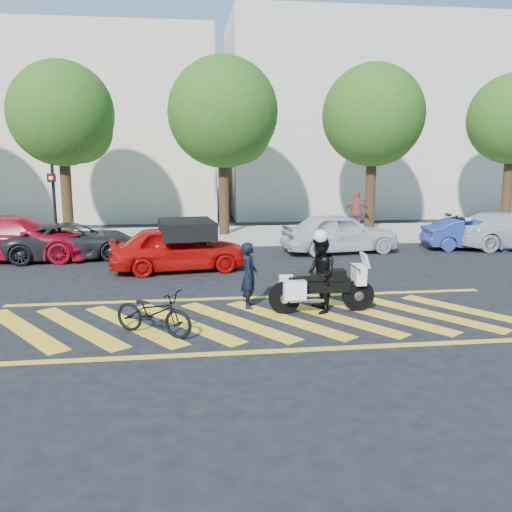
{
  "coord_description": "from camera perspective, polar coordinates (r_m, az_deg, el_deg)",
  "views": [
    {
      "loc": [
        -1.63,
        -11.23,
        3.58
      ],
      "look_at": [
        0.09,
        1.99,
        1.05
      ],
      "focal_mm": 38.0,
      "sensor_mm": 36.0,
      "label": 1
    }
  ],
  "objects": [
    {
      "name": "crosswalk",
      "position": [
        11.89,
        0.64,
        -6.75
      ],
      "size": [
        12.33,
        4.0,
        0.01
      ],
      "color": "yellow",
      "rests_on": "ground"
    },
    {
      "name": "parked_far_right",
      "position": [
        22.86,
        25.34,
        2.44
      ],
      "size": [
        4.76,
        1.97,
        1.38
      ],
      "primitive_type": "imported",
      "rotation": [
        0.0,
        0.0,
        1.56
      ],
      "color": "#AFB2B7",
      "rests_on": "ground"
    },
    {
      "name": "ground",
      "position": [
        11.9,
        0.83,
        -6.77
      ],
      "size": [
        90.0,
        90.0,
        0.0
      ],
      "primitive_type": "plane",
      "color": "black",
      "rests_on": "ground"
    },
    {
      "name": "red_convertible",
      "position": [
        16.86,
        -8.23,
        0.82
      ],
      "size": [
        4.33,
        2.17,
        1.42
      ],
      "primitive_type": "imported",
      "rotation": [
        0.0,
        0.0,
        1.69
      ],
      "color": "#B20A08",
      "rests_on": "ground"
    },
    {
      "name": "officer_bike",
      "position": [
        12.66,
        -0.71,
        -2.04
      ],
      "size": [
        0.47,
        0.63,
        1.56
      ],
      "primitive_type": "imported",
      "rotation": [
        0.0,
        0.0,
        1.38
      ],
      "color": "black",
      "rests_on": "ground"
    },
    {
      "name": "building_left",
      "position": [
        32.88,
        -19.04,
        12.65
      ],
      "size": [
        16.0,
        8.0,
        10.0
      ],
      "primitive_type": "cube",
      "color": "beige",
      "rests_on": "ground"
    },
    {
      "name": "tree_left",
      "position": [
        23.81,
        -19.43,
        13.56
      ],
      "size": [
        4.2,
        4.2,
        7.26
      ],
      "color": "black",
      "rests_on": "ground"
    },
    {
      "name": "sidewalk",
      "position": [
        23.55,
        -3.35,
        2.17
      ],
      "size": [
        60.0,
        5.0,
        0.15
      ],
      "primitive_type": "cube",
      "color": "#9E998E",
      "rests_on": "ground"
    },
    {
      "name": "signal_pole",
      "position": [
        21.59,
        -20.52,
        5.66
      ],
      "size": [
        0.28,
        0.43,
        3.2
      ],
      "color": "black",
      "rests_on": "ground"
    },
    {
      "name": "tree_center",
      "position": [
        23.41,
        -3.18,
        14.44
      ],
      "size": [
        4.6,
        4.6,
        7.56
      ],
      "color": "black",
      "rests_on": "ground"
    },
    {
      "name": "police_motorcycle",
      "position": [
        12.43,
        6.77,
        -3.27
      ],
      "size": [
        2.45,
        0.77,
        1.08
      ],
      "rotation": [
        0.0,
        0.0,
        -0.0
      ],
      "color": "black",
      "rests_on": "ground"
    },
    {
      "name": "officer_moto",
      "position": [
        12.35,
        6.73,
        -1.94
      ],
      "size": [
        0.67,
        0.86,
        1.77
      ],
      "primitive_type": "imported",
      "rotation": [
        0.0,
        0.0,
        -1.58
      ],
      "color": "black",
      "rests_on": "ground"
    },
    {
      "name": "building_right",
      "position": [
        33.99,
        11.16,
        13.79
      ],
      "size": [
        16.0,
        8.0,
        11.0
      ],
      "primitive_type": "cube",
      "color": "beige",
      "rests_on": "ground"
    },
    {
      "name": "parked_left",
      "position": [
        20.07,
        -23.89,
        1.72
      ],
      "size": [
        5.26,
        2.33,
        1.5
      ],
      "primitive_type": "imported",
      "rotation": [
        0.0,
        0.0,
        1.53
      ],
      "color": "#AE0A20",
      "rests_on": "ground"
    },
    {
      "name": "tree_right",
      "position": [
        24.76,
        12.47,
        13.89
      ],
      "size": [
        4.4,
        4.4,
        7.41
      ],
      "color": "black",
      "rests_on": "ground"
    },
    {
      "name": "parked_right",
      "position": [
        22.04,
        21.76,
        2.18
      ],
      "size": [
        3.69,
        1.61,
        1.18
      ],
      "primitive_type": "imported",
      "rotation": [
        0.0,
        0.0,
        1.47
      ],
      "color": "navy",
      "rests_on": "ground"
    },
    {
      "name": "parked_mid_right",
      "position": [
        20.03,
        8.83,
        2.43
      ],
      "size": [
        4.45,
        2.25,
        1.45
      ],
      "primitive_type": "imported",
      "rotation": [
        0.0,
        0.0,
        1.7
      ],
      "color": "silver",
      "rests_on": "ground"
    },
    {
      "name": "bicycle",
      "position": [
        11.04,
        -10.75,
        -5.84
      ],
      "size": [
        1.83,
        1.45,
        0.93
      ],
      "primitive_type": "imported",
      "rotation": [
        0.0,
        0.0,
        1.02
      ],
      "color": "black",
      "rests_on": "ground"
    },
    {
      "name": "parked_mid_left",
      "position": [
        19.64,
        -18.68,
        1.51
      ],
      "size": [
        4.66,
        2.53,
        1.24
      ],
      "primitive_type": "imported",
      "rotation": [
        0.0,
        0.0,
        1.68
      ],
      "color": "black",
      "rests_on": "ground"
    },
    {
      "name": "pedestrian_right",
      "position": [
        23.83,
        10.56,
        4.56
      ],
      "size": [
        1.19,
        0.76,
        1.88
      ],
      "primitive_type": "imported",
      "rotation": [
        0.0,
        0.0,
        2.85
      ],
      "color": "#944643",
      "rests_on": "sidewalk"
    }
  ]
}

